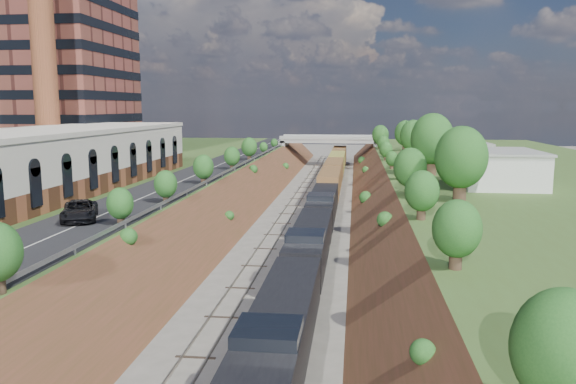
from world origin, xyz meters
name	(u,v)px	position (x,y,z in m)	size (l,w,h in m)	color
platform_left	(86,189)	(-33.00, 60.00, 2.50)	(44.00, 180.00, 5.00)	#425B25
platform_right	(554,197)	(33.00, 60.00, 2.50)	(44.00, 180.00, 5.00)	#425B25
embankment_left	(232,208)	(-11.00, 60.00, 0.00)	(7.07, 180.00, 7.07)	brown
embankment_right	(387,212)	(11.00, 60.00, 0.00)	(7.07, 180.00, 7.07)	brown
rail_left_track	(290,209)	(-2.60, 60.00, 0.09)	(1.58, 180.00, 0.18)	gray
rail_right_track	(327,210)	(2.60, 60.00, 0.09)	(1.58, 180.00, 0.18)	gray
road	(201,173)	(-15.50, 60.00, 5.05)	(8.00, 180.00, 0.10)	black
guardrail	(229,170)	(-11.40, 59.80, 5.55)	(0.10, 171.00, 0.70)	#99999E
commercial_building	(30,163)	(-28.00, 38.00, 8.51)	(14.30, 62.30, 7.00)	brown
smokestack	(42,28)	(-36.00, 56.00, 25.00)	(3.20, 3.20, 40.00)	brown
overpass	(329,145)	(0.00, 122.00, 4.92)	(24.50, 8.30, 7.40)	gray
white_building_near	(497,169)	(23.50, 52.00, 7.00)	(9.00, 12.00, 4.00)	silver
white_building_far	(460,155)	(23.00, 74.00, 6.80)	(8.00, 10.00, 3.60)	silver
tree_right_large	(461,158)	(17.00, 40.00, 9.38)	(5.25, 5.25, 7.61)	#473323
tree_left_crest	(99,211)	(-11.80, 20.00, 7.04)	(2.45, 2.45, 3.55)	#473323
freight_train	(329,186)	(2.60, 66.48, 2.61)	(3.10, 124.92, 4.62)	black
suv	(79,210)	(-16.33, 25.79, 5.92)	(2.73, 5.91, 1.64)	black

